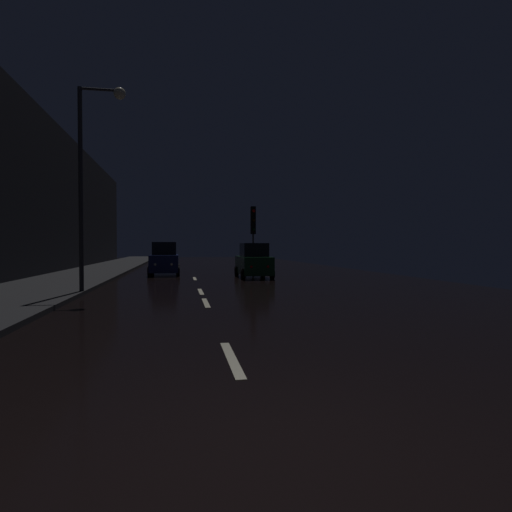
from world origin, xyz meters
The scene contains 8 objects.
ground centered at (0.00, 24.50, -0.01)m, with size 25.36×84.00×0.02m, color black.
sidewalk_left centered at (-6.48, 24.50, 0.07)m, with size 4.40×84.00×0.15m, color #28282B.
building_facade_left centered at (-9.08, 21.00, 4.93)m, with size 0.80×63.00×9.87m, color black.
lane_centerline centered at (0.00, 11.47, 0.01)m, with size 0.16×19.17×0.01m.
traffic_light_far_right centered at (4.18, 25.07, 3.27)m, with size 0.33×0.47×4.54m.
streetlamp_overhead centered at (-3.94, 12.78, 5.05)m, with size 1.70×0.44×7.69m.
car_approaching_headlights centered at (-1.76, 23.67, 0.94)m, with size 1.89×4.09×2.06m.
car_parked_right_far centered at (3.38, 20.32, 0.90)m, with size 1.81×3.93×1.98m.
Camera 1 is at (-0.81, -3.72, 1.81)m, focal length 29.77 mm.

